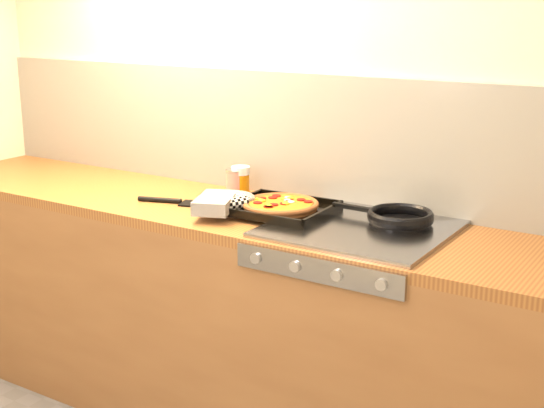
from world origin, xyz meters
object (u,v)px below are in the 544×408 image
Objects in this scene: pizza_on_tray at (263,205)px; tomato_can at (236,183)px; juice_glass at (241,181)px; frying_pan at (399,218)px.

pizza_on_tray is 0.30m from tomato_can.
juice_glass is at bearing 32.00° from tomato_can.
frying_pan is at bearing -4.90° from juice_glass.
juice_glass reaches higher than tomato_can.
tomato_can is (-0.25, 0.17, 0.02)m from pizza_on_tray.
tomato_can is (-0.73, 0.05, 0.02)m from frying_pan.
pizza_on_tray reaches higher than frying_pan.
juice_glass is at bearing 175.10° from frying_pan.
juice_glass is (0.02, 0.01, 0.01)m from tomato_can.
juice_glass reaches higher than pizza_on_tray.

